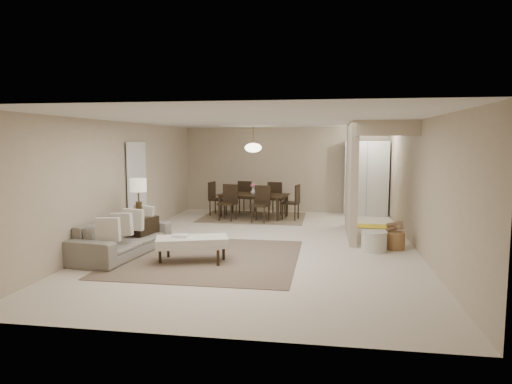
% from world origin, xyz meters
% --- Properties ---
extents(floor, '(9.00, 9.00, 0.00)m').
position_xyz_m(floor, '(0.00, 0.00, 0.00)').
color(floor, beige).
rests_on(floor, ground).
extents(ceiling, '(9.00, 9.00, 0.00)m').
position_xyz_m(ceiling, '(0.00, 0.00, 2.50)').
color(ceiling, white).
rests_on(ceiling, back_wall).
extents(back_wall, '(6.00, 0.00, 6.00)m').
position_xyz_m(back_wall, '(0.00, 4.50, 1.25)').
color(back_wall, tan).
rests_on(back_wall, floor).
extents(left_wall, '(0.00, 9.00, 9.00)m').
position_xyz_m(left_wall, '(-3.00, 0.00, 1.25)').
color(left_wall, tan).
rests_on(left_wall, floor).
extents(right_wall, '(0.00, 9.00, 9.00)m').
position_xyz_m(right_wall, '(3.00, 0.00, 1.25)').
color(right_wall, tan).
rests_on(right_wall, floor).
extents(partition, '(0.15, 2.50, 2.50)m').
position_xyz_m(partition, '(1.80, 1.25, 1.25)').
color(partition, tan).
rests_on(partition, floor).
extents(doorway, '(0.04, 0.90, 2.04)m').
position_xyz_m(doorway, '(-2.97, 0.60, 1.02)').
color(doorway, black).
rests_on(doorway, floor).
extents(pantry_cabinet, '(1.20, 0.55, 2.10)m').
position_xyz_m(pantry_cabinet, '(2.35, 4.15, 1.05)').
color(pantry_cabinet, silver).
rests_on(pantry_cabinet, floor).
extents(flush_light, '(0.44, 0.44, 0.05)m').
position_xyz_m(flush_light, '(2.30, 3.20, 2.46)').
color(flush_light, white).
rests_on(flush_light, ceiling).
extents(living_rug, '(3.20, 3.20, 0.01)m').
position_xyz_m(living_rug, '(-0.83, -1.25, 0.01)').
color(living_rug, brown).
rests_on(living_rug, floor).
extents(sofa, '(2.33, 1.13, 0.66)m').
position_xyz_m(sofa, '(-2.45, -1.25, 0.33)').
color(sofa, gray).
rests_on(sofa, floor).
extents(ottoman_bench, '(1.34, 0.91, 0.44)m').
position_xyz_m(ottoman_bench, '(-1.03, -1.55, 0.35)').
color(ottoman_bench, beige).
rests_on(ottoman_bench, living_rug).
extents(side_table, '(0.70, 0.70, 0.61)m').
position_xyz_m(side_table, '(-2.40, -0.60, 0.30)').
color(side_table, black).
rests_on(side_table, floor).
extents(table_lamp, '(0.32, 0.32, 0.76)m').
position_xyz_m(table_lamp, '(-2.40, -0.60, 1.17)').
color(table_lamp, '#48351E').
rests_on(table_lamp, side_table).
extents(round_pouf, '(0.49, 0.49, 0.38)m').
position_xyz_m(round_pouf, '(2.18, -0.25, 0.19)').
color(round_pouf, beige).
rests_on(round_pouf, floor).
extents(wicker_basket, '(0.49, 0.49, 0.33)m').
position_xyz_m(wicker_basket, '(2.59, 0.00, 0.17)').
color(wicker_basket, brown).
rests_on(wicker_basket, floor).
extents(dining_rug, '(2.80, 2.10, 0.01)m').
position_xyz_m(dining_rug, '(-0.74, 3.22, 0.01)').
color(dining_rug, '#746148').
rests_on(dining_rug, floor).
extents(dining_table, '(2.00, 1.36, 0.65)m').
position_xyz_m(dining_table, '(-0.74, 3.22, 0.32)').
color(dining_table, black).
rests_on(dining_table, dining_rug).
extents(dining_chairs, '(2.59, 2.07, 0.95)m').
position_xyz_m(dining_chairs, '(-0.74, 3.22, 0.48)').
color(dining_chairs, black).
rests_on(dining_chairs, dining_rug).
extents(vase, '(0.19, 0.19, 0.16)m').
position_xyz_m(vase, '(-0.74, 3.22, 0.73)').
color(vase, white).
rests_on(vase, dining_table).
extents(yellow_mat, '(0.94, 0.58, 0.01)m').
position_xyz_m(yellow_mat, '(2.48, 2.36, 0.01)').
color(yellow_mat, yellow).
rests_on(yellow_mat, floor).
extents(pendant_light, '(0.46, 0.46, 0.71)m').
position_xyz_m(pendant_light, '(-0.74, 3.22, 1.92)').
color(pendant_light, '#48351E').
rests_on(pendant_light, ceiling).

